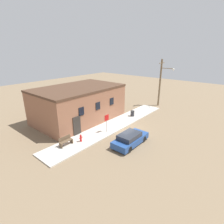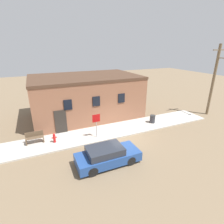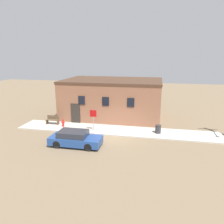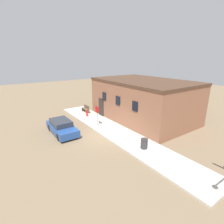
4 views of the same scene
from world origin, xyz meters
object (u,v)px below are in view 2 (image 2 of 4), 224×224
at_px(fire_hydrant, 54,138).
at_px(bench, 35,138).
at_px(trash_bin, 152,119).
at_px(utility_pole, 215,79).
at_px(parked_car, 107,155).
at_px(stop_sign, 96,121).

xyz_separation_m(fire_hydrant, bench, (-1.41, 0.56, 0.05)).
height_order(trash_bin, utility_pole, utility_pole).
bearing_deg(utility_pole, parked_car, -165.43).
bearing_deg(fire_hydrant, bench, 158.29).
distance_m(fire_hydrant, trash_bin, 9.42).
bearing_deg(parked_car, bench, 132.82).
bearing_deg(trash_bin, utility_pole, -3.58).
bearing_deg(stop_sign, fire_hydrant, 171.14).
bearing_deg(trash_bin, bench, 177.21).
bearing_deg(utility_pole, stop_sign, -179.58).
xyz_separation_m(trash_bin, utility_pole, (7.35, -0.46, 3.54)).
xyz_separation_m(trash_bin, parked_car, (-6.57, -4.08, 0.10)).
relative_size(trash_bin, parked_car, 0.18).
relative_size(stop_sign, trash_bin, 2.62).
relative_size(fire_hydrant, trash_bin, 0.99).
bearing_deg(utility_pole, trash_bin, 176.42).
height_order(fire_hydrant, utility_pole, utility_pole).
bearing_deg(bench, trash_bin, -2.79).
bearing_deg(stop_sign, trash_bin, 5.25).
distance_m(fire_hydrant, stop_sign, 3.55).
relative_size(stop_sign, bench, 1.52).
relative_size(fire_hydrant, bench, 0.58).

